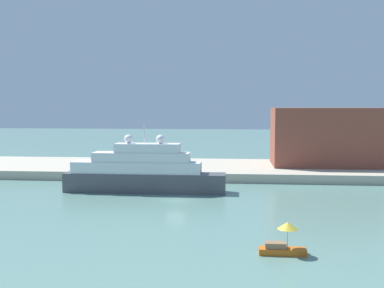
{
  "coord_description": "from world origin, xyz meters",
  "views": [
    {
      "loc": [
        8.28,
        -64.71,
        13.43
      ],
      "look_at": [
        1.71,
        6.0,
        7.58
      ],
      "focal_mm": 44.01,
      "sensor_mm": 36.0,
      "label": 1
    }
  ],
  "objects_px": {
    "harbor_building": "(325,137)",
    "person_figure": "(135,165)",
    "large_yacht": "(143,172)",
    "mooring_bollard": "(169,170)",
    "parked_car": "(109,163)",
    "small_motorboat": "(283,242)"
  },
  "relations": [
    {
      "from": "harbor_building",
      "to": "person_figure",
      "type": "relative_size",
      "value": 12.0
    },
    {
      "from": "large_yacht",
      "to": "person_figure",
      "type": "xyz_separation_m",
      "value": [
        -4.05,
        13.14,
        -0.65
      ]
    },
    {
      "from": "person_figure",
      "to": "mooring_bollard",
      "type": "relative_size",
      "value": 1.94
    },
    {
      "from": "person_figure",
      "to": "mooring_bollard",
      "type": "bearing_deg",
      "value": -21.13
    },
    {
      "from": "mooring_bollard",
      "to": "harbor_building",
      "type": "bearing_deg",
      "value": 23.11
    },
    {
      "from": "large_yacht",
      "to": "parked_car",
      "type": "distance_m",
      "value": 20.04
    },
    {
      "from": "small_motorboat",
      "to": "large_yacht",
      "type": "bearing_deg",
      "value": 122.53
    },
    {
      "from": "small_motorboat",
      "to": "person_figure",
      "type": "bearing_deg",
      "value": 118.18
    },
    {
      "from": "parked_car",
      "to": "person_figure",
      "type": "bearing_deg",
      "value": -34.71
    },
    {
      "from": "person_figure",
      "to": "small_motorboat",
      "type": "bearing_deg",
      "value": -61.82
    },
    {
      "from": "large_yacht",
      "to": "person_figure",
      "type": "relative_size",
      "value": 14.65
    },
    {
      "from": "harbor_building",
      "to": "parked_car",
      "type": "bearing_deg",
      "value": -172.24
    },
    {
      "from": "parked_car",
      "to": "mooring_bollard",
      "type": "distance_m",
      "value": 14.42
    },
    {
      "from": "parked_car",
      "to": "large_yacht",
      "type": "bearing_deg",
      "value": -59.83
    },
    {
      "from": "small_motorboat",
      "to": "harbor_building",
      "type": "xyz_separation_m",
      "value": [
        13.22,
        52.31,
        6.09
      ]
    },
    {
      "from": "mooring_bollard",
      "to": "parked_car",
      "type": "bearing_deg",
      "value": 152.03
    },
    {
      "from": "harbor_building",
      "to": "mooring_bollard",
      "type": "relative_size",
      "value": 23.27
    },
    {
      "from": "small_motorboat",
      "to": "harbor_building",
      "type": "height_order",
      "value": "harbor_building"
    },
    {
      "from": "mooring_bollard",
      "to": "large_yacht",
      "type": "bearing_deg",
      "value": -104.19
    },
    {
      "from": "small_motorboat",
      "to": "parked_car",
      "type": "xyz_separation_m",
      "value": [
        -28.74,
        46.6,
        1.03
      ]
    },
    {
      "from": "harbor_building",
      "to": "parked_car",
      "type": "xyz_separation_m",
      "value": [
        -41.96,
        -5.72,
        -5.06
      ]
    },
    {
      "from": "person_figure",
      "to": "mooring_bollard",
      "type": "xyz_separation_m",
      "value": [
        6.72,
        -2.6,
        -0.35
      ]
    }
  ]
}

